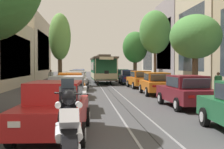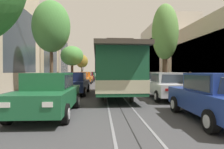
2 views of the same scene
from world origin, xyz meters
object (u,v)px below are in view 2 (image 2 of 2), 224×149
at_px(parked_car_silver_second_left, 122,76).
at_px(parked_car_orange_fourth_right, 80,80).
at_px(street_tree_kerb_left_second, 165,33).
at_px(street_tree_kerb_right_second, 72,56).
at_px(parked_car_grey_fifth_left, 142,81).
at_px(parked_car_orange_mid_left, 128,77).
at_px(parked_car_green_near_right, 91,76).
at_px(parked_car_blue_far_left, 216,97).
at_px(parked_car_white_sixth_left, 167,86).
at_px(street_tree_kerb_left_near, 131,55).
at_px(parked_car_silver_fourth_left, 132,79).
at_px(pedestrian_crossing_far, 190,81).
at_px(parked_car_maroon_second_right, 89,76).
at_px(motorcycle_with_rider, 115,75).
at_px(parked_car_orange_mid_right, 85,78).
at_px(parked_car_navy_fifth_right, 74,83).
at_px(parked_car_green_sixth_right, 49,94).
at_px(parked_car_red_near_left, 120,76).
at_px(street_tree_kerb_right_mid, 51,27).
at_px(street_tree_kerb_right_near, 82,61).
at_px(cable_car_trolley, 115,71).
at_px(pedestrian_on_right_pavement, 144,76).
at_px(street_sign_post, 83,72).

height_order(parked_car_silver_second_left, parked_car_orange_fourth_right, same).
distance_m(street_tree_kerb_left_second, street_tree_kerb_right_second, 15.69).
xyz_separation_m(parked_car_grey_fifth_left, parked_car_orange_fourth_right, (5.86, -2.86, 0.00)).
bearing_deg(parked_car_orange_fourth_right, parked_car_orange_mid_left, -128.68).
bearing_deg(parked_car_orange_fourth_right, parked_car_green_near_right, -90.37).
bearing_deg(parked_car_blue_far_left, parked_car_white_sixth_left, -90.93).
distance_m(parked_car_grey_fifth_left, street_tree_kerb_left_near, 21.11).
distance_m(parked_car_orange_fourth_right, street_tree_kerb_left_near, 19.91).
bearing_deg(parked_car_silver_fourth_left, pedestrian_crossing_far, 110.49).
distance_m(parked_car_orange_mid_left, street_tree_kerb_left_second, 12.23).
xyz_separation_m(parked_car_blue_far_left, parked_car_maroon_second_right, (5.93, -27.02, 0.00)).
xyz_separation_m(parked_car_green_near_right, motorcycle_with_rider, (-5.12, -3.14, 0.15)).
bearing_deg(parked_car_grey_fifth_left, parked_car_orange_mid_left, -90.76).
distance_m(parked_car_orange_mid_right, street_tree_kerb_left_near, 14.49).
bearing_deg(parked_car_navy_fifth_right, parked_car_silver_second_left, -105.92).
xyz_separation_m(parked_car_green_sixth_right, street_tree_kerb_left_second, (-7.42, -8.90, 4.14)).
relative_size(parked_car_white_sixth_left, motorcycle_with_rider, 2.36).
bearing_deg(parked_car_red_near_left, parked_car_white_sixth_left, 90.41).
relative_size(parked_car_grey_fifth_left, street_tree_kerb_right_second, 0.82).
bearing_deg(parked_car_orange_fourth_right, street_tree_kerb_right_mid, 56.97).
bearing_deg(parked_car_orange_mid_right, parked_car_grey_fifth_left, 122.31).
relative_size(street_tree_kerb_right_near, cable_car_trolley, 0.55).
relative_size(parked_car_grey_fifth_left, parked_car_maroon_second_right, 0.99).
xyz_separation_m(parked_car_green_sixth_right, street_tree_kerb_right_mid, (2.32, -9.55, 4.69)).
bearing_deg(pedestrian_on_right_pavement, parked_car_silver_fourth_left, 72.05).
bearing_deg(parked_car_orange_mid_left, parked_car_grey_fifth_left, 89.24).
bearing_deg(parked_car_orange_mid_left, street_tree_kerb_right_near, -56.26).
bearing_deg(parked_car_red_near_left, parked_car_orange_fourth_right, 72.31).
relative_size(street_tree_kerb_left_near, street_tree_kerb_right_near, 1.41).
bearing_deg(parked_car_orange_fourth_right, street_tree_kerb_right_near, -84.83).
distance_m(street_tree_kerb_right_second, pedestrian_crossing_far, 18.38).
bearing_deg(parked_car_navy_fifth_right, parked_car_green_near_right, -89.74).
bearing_deg(street_tree_kerb_left_near, street_tree_kerb_left_second, 88.83).
distance_m(parked_car_white_sixth_left, parked_car_orange_fourth_right, 10.81).
distance_m(parked_car_red_near_left, parked_car_grey_fifth_left, 21.26).
distance_m(parked_car_silver_second_left, street_tree_kerb_right_mid, 19.06).
relative_size(parked_car_silver_second_left, street_tree_kerb_right_second, 0.82).
xyz_separation_m(parked_car_silver_second_left, street_sign_post, (7.03, -2.59, 0.79)).
relative_size(parked_car_green_near_right, street_tree_kerb_right_second, 0.83).
distance_m(parked_car_silver_second_left, parked_car_orange_mid_left, 5.95).
distance_m(parked_car_silver_fourth_left, street_tree_kerb_right_mid, 10.58).
height_order(street_tree_kerb_left_near, street_tree_kerb_left_second, street_tree_kerb_left_second).
bearing_deg(parked_car_silver_fourth_left, parked_car_green_sixth_right, 69.38).
bearing_deg(parked_car_orange_mid_right, parked_car_orange_fourth_right, 90.02).
distance_m(parked_car_red_near_left, parked_car_navy_fifth_right, 25.19).
height_order(parked_car_silver_fourth_left, parked_car_green_near_right, same).
height_order(motorcycle_with_rider, street_sign_post, street_sign_post).
relative_size(parked_car_silver_fourth_left, street_tree_kerb_right_second, 0.82).
height_order(parked_car_red_near_left, parked_car_grey_fifth_left, same).
xyz_separation_m(parked_car_silver_second_left, parked_car_blue_far_left, (-0.16, 27.50, 0.00)).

